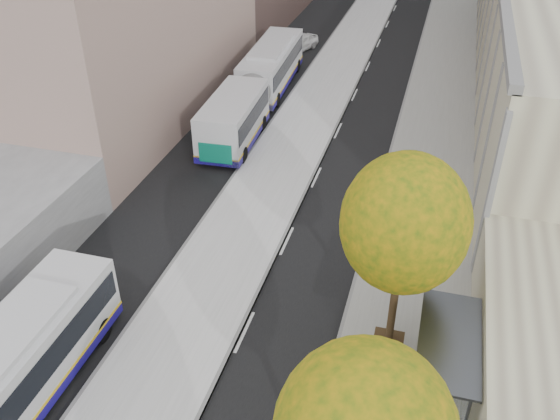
% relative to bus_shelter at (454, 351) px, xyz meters
% --- Properties ---
extents(bus_platform, '(4.25, 150.00, 0.15)m').
position_rel_bus_shelter_xyz_m(bus_platform, '(-9.56, 24.04, -2.11)').
color(bus_platform, '#B7B7B7').
rests_on(bus_platform, ground).
extents(sidewalk, '(4.75, 150.00, 0.08)m').
position_rel_bus_shelter_xyz_m(sidewalk, '(-1.56, 24.04, -2.15)').
color(sidewalk, gray).
rests_on(sidewalk, ground).
extents(bus_shelter, '(1.90, 4.40, 2.53)m').
position_rel_bus_shelter_xyz_m(bus_shelter, '(0.00, 0.00, 0.00)').
color(bus_shelter, '#383A3F').
rests_on(bus_shelter, sidewalk).
extents(tree_c, '(4.20, 4.20, 7.28)m').
position_rel_bus_shelter_xyz_m(tree_c, '(-2.09, 2.04, 3.06)').
color(tree_c, black).
rests_on(tree_c, sidewalk).
extents(bus_far, '(3.40, 17.61, 2.92)m').
position_rel_bus_shelter_xyz_m(bus_far, '(-13.16, 20.92, -0.59)').
color(bus_far, silver).
rests_on(bus_far, ground).
extents(distant_car, '(2.72, 4.12, 1.31)m').
position_rel_bus_shelter_xyz_m(distant_car, '(-13.40, 33.40, -1.54)').
color(distant_car, silver).
rests_on(distant_car, ground).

